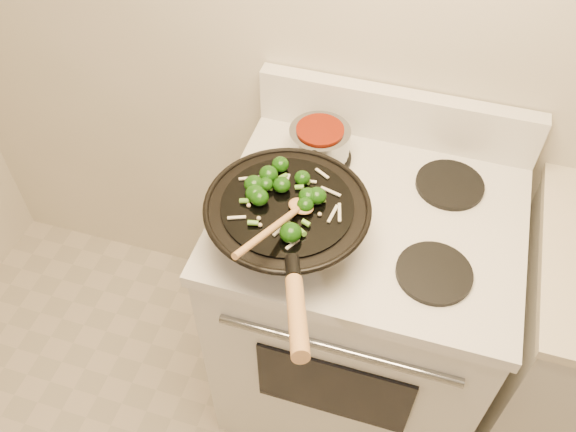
% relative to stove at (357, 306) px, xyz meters
% --- Properties ---
extents(stove, '(0.78, 0.67, 1.08)m').
position_rel_stove_xyz_m(stove, '(0.00, 0.00, 0.00)').
color(stove, white).
rests_on(stove, ground).
extents(wok, '(0.39, 0.63, 0.25)m').
position_rel_stove_xyz_m(wok, '(-0.18, -0.16, 0.53)').
color(wok, black).
rests_on(wok, stove).
extents(stirfry, '(0.27, 0.26, 0.04)m').
position_rel_stove_xyz_m(stirfry, '(-0.20, -0.14, 0.60)').
color(stirfry, '#113A09').
rests_on(stirfry, wok).
extents(wooden_spoon, '(0.11, 0.27, 0.10)m').
position_rel_stove_xyz_m(wooden_spoon, '(-0.17, -0.23, 0.61)').
color(wooden_spoon, '#B47E47').
rests_on(wooden_spoon, wok).
extents(saucepan, '(0.16, 0.27, 0.10)m').
position_rel_stove_xyz_m(saucepan, '(-0.18, 0.15, 0.51)').
color(saucepan, gray).
rests_on(saucepan, stove).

